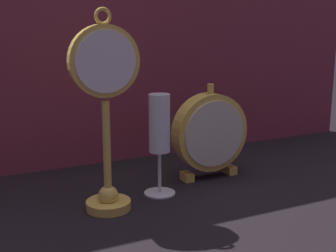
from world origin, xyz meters
The scene contains 5 objects.
ground_plane centered at (0.00, 0.00, 0.00)m, with size 4.00×4.00×0.00m, color black.
fabric_backdrop_drape centered at (0.00, 0.33, 0.33)m, with size 1.35×0.01×0.67m, color brown.
pocket_watch_on_stand centered at (-0.14, 0.04, 0.18)m, with size 0.12×0.08×0.36m.
mantel_clock_silver centered at (0.12, 0.12, 0.10)m, with size 0.17×0.04×0.21m.
champagne_flute centered at (-0.02, 0.07, 0.13)m, with size 0.06×0.06×0.20m.
Camera 1 is at (-0.39, -0.72, 0.34)m, focal length 50.00 mm.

